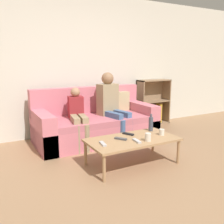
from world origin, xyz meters
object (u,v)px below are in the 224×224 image
Objects in this scene: person_child at (78,114)px; cup_far at (148,137)px; tv_remote_2 at (128,134)px; bookshelf at (151,107)px; tv_remote_0 at (121,139)px; person_adult at (111,101)px; tv_remote_3 at (137,141)px; bottle at (151,124)px; cup_near at (162,132)px; couch at (95,124)px; coffee_table at (132,141)px; tv_remote_1 at (103,144)px.

person_child is 8.92× the size of cup_far.
bookshelf is at bearing 18.36° from tv_remote_2.
tv_remote_2 is at bearing -135.88° from bookshelf.
person_adult is at bearing 34.29° from tv_remote_0.
person_adult is at bearing 14.92° from person_child.
bottle is (0.47, 0.32, 0.10)m from tv_remote_3.
bookshelf is at bearing 56.70° from cup_near.
couch is 11.90× the size of tv_remote_2.
coffee_table is at bearing -130.19° from tv_remote_2.
tv_remote_0 is at bearing -98.31° from couch.
person_adult reaches higher than tv_remote_0.
tv_remote_0 is at bearing -68.05° from person_child.
tv_remote_3 is (-0.29, -1.24, -0.31)m from person_adult.
coffee_table is 0.17m from tv_remote_0.
bookshelf reaches higher than coffee_table.
bookshelf is 1.47m from person_adult.
tv_remote_3 is at bearing -145.31° from bottle.
cup_near is 0.90m from tv_remote_1.
tv_remote_0 is at bearing 141.16° from cup_far.
cup_far is 0.61× the size of tv_remote_2.
cup_far is 0.15m from tv_remote_3.
coffee_table is 1.14m from person_child.
tv_remote_3 is at bearing -85.69° from tv_remote_0.
cup_far reaches higher than tv_remote_2.
person_child is 1.39m from cup_near.
cup_near is at bearing -89.80° from bottle.
bookshelf is 11.29× the size of cup_near.
person_child reaches higher than tv_remote_1.
couch is at bearing 147.49° from person_adult.
cup_near is 0.48m from tv_remote_3.
person_child is (-0.37, 1.05, 0.21)m from coffee_table.
tv_remote_1 is at bearing -84.38° from person_child.
cup_far is at bearing -159.49° from cup_near.
tv_remote_1 is (-0.72, -1.13, -0.31)m from person_adult.
bookshelf reaches higher than person_child.
person_child is at bearing 133.54° from bottle.
tv_remote_0 is (-0.16, 0.04, 0.04)m from coffee_table.
cup_far is (0.11, -1.39, 0.12)m from couch.
tv_remote_0 is at bearing -136.90° from bookshelf.
person_adult is 6.76× the size of tv_remote_1.
bottle is at bearing -90.92° from person_adult.
couch is 1.21m from coffee_table.
tv_remote_2 is at bearing -54.28° from person_child.
coffee_table is 1.20m from person_adult.
coffee_table is at bearing -49.02° from tv_remote_0.
cup_far is 0.42× the size of bottle.
bookshelf is at bearing 11.21° from person_adult.
bookshelf is at bearing 27.53° from person_child.
tv_remote_3 reaches higher than coffee_table.
couch is 1.75× the size of person_adult.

